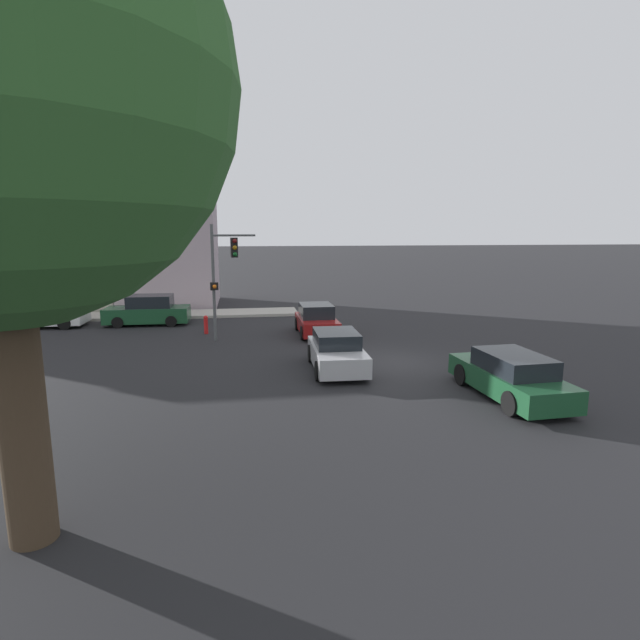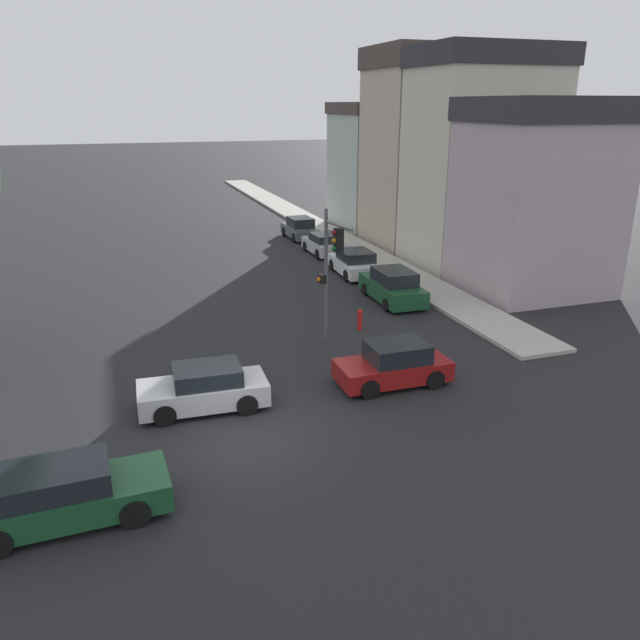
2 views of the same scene
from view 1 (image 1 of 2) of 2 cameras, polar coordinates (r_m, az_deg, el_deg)
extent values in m
plane|color=black|center=(19.67, 7.86, -4.81)|extent=(300.00, 300.00, 0.00)
cube|color=#B29EA8|center=(35.79, -16.83, 8.32)|extent=(6.56, 6.21, 8.33)
cube|color=#2D2D33|center=(35.98, -17.23, 15.88)|extent=(6.82, 6.45, 1.16)
cube|color=beige|center=(37.55, -26.14, 9.89)|extent=(7.58, 5.76, 11.07)
cube|color=#2D2D33|center=(38.12, -26.90, 19.10)|extent=(7.89, 5.99, 1.18)
cylinder|color=#423323|center=(9.34, -30.99, -8.89)|extent=(0.75, 0.75, 4.47)
cylinder|color=#515456|center=(23.32, -12.06, 4.09)|extent=(0.14, 0.14, 5.34)
cylinder|color=#515456|center=(23.32, -9.83, 9.51)|extent=(0.41, 1.96, 0.10)
cube|color=black|center=(23.34, -9.78, 8.16)|extent=(0.34, 0.34, 0.90)
sphere|color=#590F0F|center=(23.14, -9.74, 8.89)|extent=(0.20, 0.20, 0.20)
sphere|color=#99660F|center=(23.15, -9.71, 8.15)|extent=(0.20, 0.20, 0.20)
sphere|color=#0F511E|center=(23.16, -9.69, 7.41)|extent=(0.20, 0.20, 0.20)
cube|color=black|center=(23.15, -12.01, 3.80)|extent=(0.27, 0.38, 0.35)
sphere|color=orange|center=(23.01, -11.97, 3.76)|extent=(0.18, 0.18, 0.18)
cube|color=maroon|center=(24.59, -0.39, -0.46)|extent=(3.85, 1.77, 0.66)
cube|color=black|center=(24.63, -0.44, 1.09)|extent=(2.00, 1.55, 0.63)
cylinder|color=black|center=(23.61, 2.01, -1.36)|extent=(0.67, 0.22, 0.67)
cylinder|color=black|center=(23.36, -1.95, -1.49)|extent=(0.67, 0.22, 0.67)
cylinder|color=black|center=(25.91, 1.02, -0.32)|extent=(0.67, 0.22, 0.67)
cylinder|color=black|center=(25.68, -2.59, -0.43)|extent=(0.67, 0.22, 0.67)
cube|color=#194728|center=(16.43, 20.79, -6.48)|extent=(4.69, 1.95, 0.67)
cube|color=black|center=(16.13, 21.28, -4.57)|extent=(2.47, 1.65, 0.55)
cylinder|color=black|center=(17.27, 15.90, -6.02)|extent=(0.71, 0.25, 0.70)
cylinder|color=black|center=(18.07, 20.55, -5.57)|extent=(0.71, 0.25, 0.70)
cylinder|color=black|center=(14.91, 21.01, -8.90)|extent=(0.71, 0.25, 0.70)
cylinder|color=black|center=(15.84, 26.07, -8.16)|extent=(0.71, 0.25, 0.70)
cube|color=#B7B7BC|center=(18.34, 1.94, -4.09)|extent=(4.06, 1.90, 0.70)
cube|color=black|center=(18.35, 1.87, -2.10)|extent=(2.14, 1.62, 0.53)
cylinder|color=black|center=(17.36, 5.25, -5.62)|extent=(0.69, 0.25, 0.68)
cylinder|color=black|center=(17.10, -0.15, -5.83)|extent=(0.69, 0.25, 0.68)
cylinder|color=black|center=(19.71, 3.74, -3.68)|extent=(0.69, 0.25, 0.68)
cylinder|color=black|center=(19.48, -1.02, -3.83)|extent=(0.69, 0.25, 0.68)
cube|color=#194728|center=(28.75, -19.10, 0.63)|extent=(1.95, 4.45, 0.80)
cube|color=black|center=(28.61, -18.84, 2.06)|extent=(1.68, 2.33, 0.65)
cylinder|color=black|center=(28.27, -22.12, -0.26)|extent=(0.23, 0.61, 0.60)
cylinder|color=black|center=(29.92, -21.32, 0.33)|extent=(0.23, 0.61, 0.60)
cylinder|color=black|center=(27.71, -16.64, -0.13)|extent=(0.23, 0.61, 0.60)
cylinder|color=black|center=(29.40, -16.14, 0.47)|extent=(0.23, 0.61, 0.60)
cube|color=silver|center=(30.23, -28.88, 0.27)|extent=(2.03, 4.11, 0.68)
cube|color=black|center=(30.08, -28.69, 1.44)|extent=(1.74, 2.16, 0.56)
cylinder|color=black|center=(29.94, -31.70, -0.44)|extent=(0.24, 0.66, 0.66)
cylinder|color=black|center=(31.56, -30.38, 0.15)|extent=(0.24, 0.66, 0.66)
cylinder|color=black|center=(28.99, -27.18, -0.34)|extent=(0.24, 0.66, 0.66)
cylinder|color=black|center=(30.66, -26.06, 0.26)|extent=(0.24, 0.66, 0.66)
cylinder|color=red|center=(25.38, -12.90, -0.71)|extent=(0.20, 0.20, 0.75)
sphere|color=red|center=(25.31, -12.94, 0.26)|extent=(0.22, 0.22, 0.22)
camera|label=2|loc=(26.61, 47.19, 15.89)|focal=35.00mm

